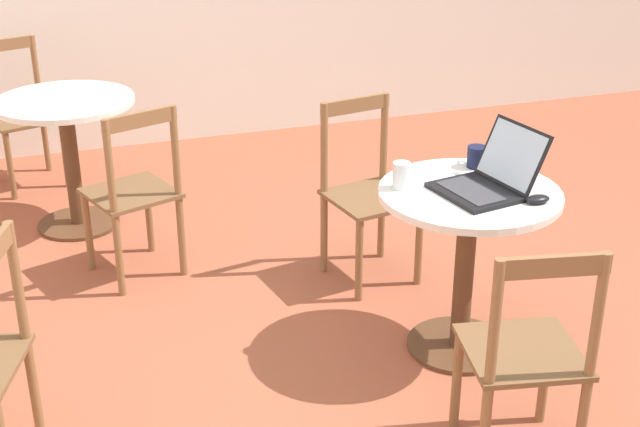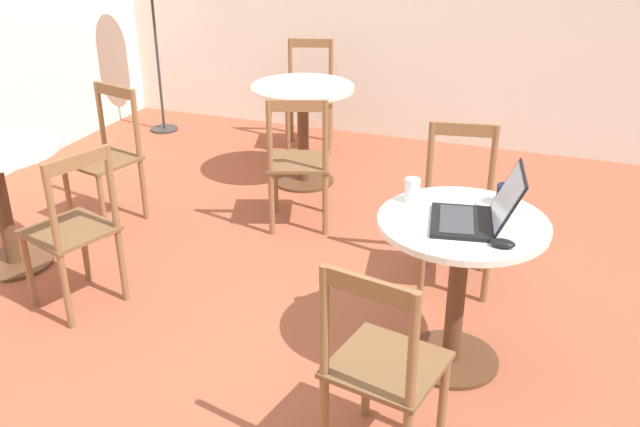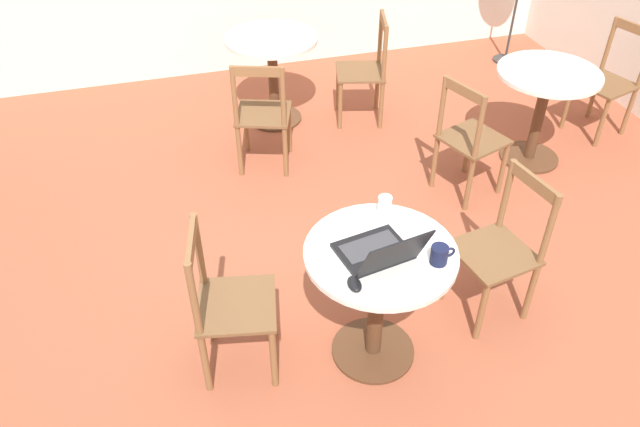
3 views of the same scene
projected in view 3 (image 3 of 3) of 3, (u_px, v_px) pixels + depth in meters
ground_plane at (325, 300)px, 3.69m from camera, size 16.00×16.00×0.00m
cafe_table_near at (379, 281)px, 3.06m from camera, size 0.74×0.74×0.73m
cafe_table_mid at (544, 96)px, 4.53m from camera, size 0.74×0.74×0.73m
cafe_table_far at (272, 60)px, 5.01m from camera, size 0.74×0.74×0.73m
chair_near_left at (228, 304)px, 3.07m from camera, size 0.46×0.46×0.88m
chair_near_right at (500, 250)px, 3.39m from camera, size 0.45×0.45×0.88m
chair_mid_right at (609, 82)px, 4.94m from camera, size 0.49×0.49×0.88m
chair_mid_left at (469, 140)px, 4.26m from camera, size 0.49×0.49×0.88m
chair_far_front at (263, 116)px, 4.52m from camera, size 0.49×0.49×0.88m
chair_far_right at (366, 71)px, 5.09m from camera, size 0.47×0.47×0.88m
laptop at (380, 252)px, 2.86m from camera, size 0.38×0.41×0.25m
mouse at (354, 284)px, 2.74m from camera, size 0.06×0.10×0.03m
mug at (440, 255)px, 2.85m from camera, size 0.12×0.08×0.09m
drinking_glass at (385, 206)px, 3.11m from camera, size 0.07×0.07×0.11m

